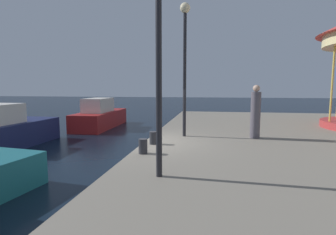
% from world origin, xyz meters
% --- Properties ---
extents(ground_plane, '(120.00, 120.00, 0.00)m').
position_xyz_m(ground_plane, '(0.00, 0.00, 0.00)').
color(ground_plane, black).
extents(motorboat_navy, '(2.22, 4.44, 1.90)m').
position_xyz_m(motorboat_navy, '(-6.63, 1.51, 0.72)').
color(motorboat_navy, '#19214C').
rests_on(motorboat_navy, ground).
extents(motorboat_red, '(1.99, 5.51, 1.90)m').
position_xyz_m(motorboat_red, '(-4.93, 7.48, 0.72)').
color(motorboat_red, maroon).
rests_on(motorboat_red, ground).
extents(lamp_post_mid_promenade, '(0.36, 0.36, 4.30)m').
position_xyz_m(lamp_post_mid_promenade, '(1.15, -3.32, 3.74)').
color(lamp_post_mid_promenade, black).
rests_on(lamp_post_mid_promenade, quay_dock).
extents(lamp_post_far_end, '(0.36, 0.36, 4.71)m').
position_xyz_m(lamp_post_far_end, '(1.19, 1.11, 3.98)').
color(lamp_post_far_end, black).
rests_on(lamp_post_far_end, quay_dock).
extents(bollard_north, '(0.24, 0.24, 0.40)m').
position_xyz_m(bollard_north, '(0.37, -0.41, 1.00)').
color(bollard_north, '#2D2D33').
rests_on(bollard_north, quay_dock).
extents(bollard_south, '(0.24, 0.24, 0.40)m').
position_xyz_m(bollard_south, '(0.36, -1.61, 1.00)').
color(bollard_south, '#2D2D33').
rests_on(bollard_south, quay_dock).
extents(person_far_corner, '(0.34, 0.34, 1.87)m').
position_xyz_m(person_far_corner, '(3.70, 1.19, 1.68)').
color(person_far_corner, '#514C56').
rests_on(person_far_corner, quay_dock).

